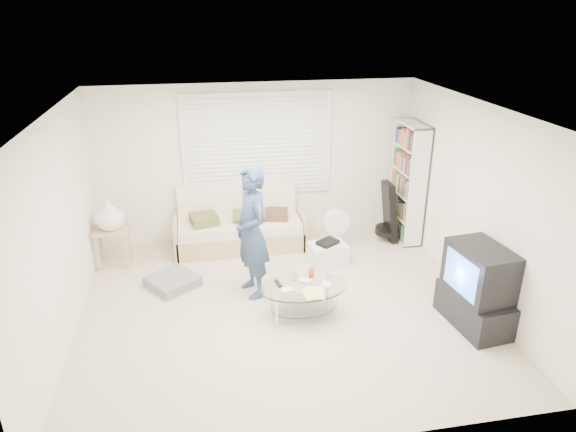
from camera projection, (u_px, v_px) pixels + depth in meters
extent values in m
plane|color=#BDAE93|center=(282.00, 307.00, 6.54)|extent=(5.00, 5.00, 0.00)
cube|color=silver|center=(257.00, 163.00, 8.10)|extent=(5.00, 0.02, 2.50)
cube|color=silver|center=(329.00, 326.00, 4.02)|extent=(5.00, 0.02, 2.50)
cube|color=silver|center=(58.00, 233.00, 5.65)|extent=(0.02, 4.50, 2.50)
cube|color=silver|center=(476.00, 203.00, 6.47)|extent=(0.02, 4.50, 2.50)
cube|color=white|center=(281.00, 111.00, 5.58)|extent=(5.00, 4.50, 0.02)
cube|color=white|center=(257.00, 145.00, 7.96)|extent=(2.32, 0.06, 1.62)
cube|color=black|center=(257.00, 145.00, 7.94)|extent=(2.20, 0.01, 1.50)
cube|color=silver|center=(258.00, 145.00, 7.92)|extent=(2.16, 0.04, 1.50)
cube|color=silver|center=(257.00, 145.00, 7.94)|extent=(2.32, 0.08, 1.62)
cube|color=tan|center=(240.00, 238.00, 8.08)|extent=(1.95, 0.78, 0.31)
cube|color=#EEE7C7|center=(240.00, 225.00, 7.98)|extent=(1.87, 0.72, 0.16)
cube|color=#EEE7C7|center=(237.00, 200.00, 8.16)|extent=(1.87, 0.22, 0.60)
cube|color=tan|center=(176.00, 236.00, 7.88)|extent=(0.06, 0.78, 0.55)
cube|color=tan|center=(301.00, 227.00, 8.20)|extent=(0.06, 0.78, 0.55)
cube|color=brown|center=(204.00, 220.00, 7.80)|extent=(0.46, 0.46, 0.14)
cylinder|color=brown|center=(249.00, 215.00, 7.87)|extent=(0.49, 0.21, 0.21)
cube|color=#4A3125|center=(277.00, 214.00, 8.02)|extent=(0.41, 0.41, 0.12)
cube|color=gray|center=(173.00, 281.00, 7.02)|extent=(0.82, 0.82, 0.13)
cube|color=tan|center=(111.00, 230.00, 7.38)|extent=(0.52, 0.41, 0.04)
cube|color=tan|center=(98.00, 253.00, 7.32)|extent=(0.04, 0.04, 0.56)
cube|color=tan|center=(128.00, 251.00, 7.39)|extent=(0.04, 0.04, 0.56)
cube|color=tan|center=(101.00, 244.00, 7.60)|extent=(0.04, 0.04, 0.56)
cube|color=tan|center=(130.00, 242.00, 7.67)|extent=(0.04, 0.04, 0.56)
imported|color=white|center=(109.00, 214.00, 7.29)|extent=(0.41, 0.41, 0.43)
cube|color=white|center=(408.00, 183.00, 8.12)|extent=(0.30, 0.80, 1.90)
cube|color=black|center=(390.00, 212.00, 8.17)|extent=(0.24, 0.35, 0.98)
cylinder|color=black|center=(386.00, 230.00, 8.29)|extent=(0.35, 0.36, 0.14)
cylinder|color=white|center=(335.00, 249.00, 8.05)|extent=(0.28, 0.28, 0.03)
cylinder|color=white|center=(336.00, 239.00, 7.98)|extent=(0.04, 0.04, 0.36)
cylinder|color=white|center=(336.00, 221.00, 7.86)|extent=(0.43, 0.21, 0.42)
cylinder|color=white|center=(336.00, 221.00, 7.86)|extent=(0.12, 0.08, 0.11)
cube|color=white|center=(327.00, 254.00, 7.57)|extent=(0.59, 0.45, 0.32)
cube|color=black|center=(328.00, 242.00, 7.50)|extent=(0.37, 0.34, 0.05)
cube|color=black|center=(474.00, 309.00, 6.13)|extent=(0.60, 0.99, 0.42)
cube|color=black|center=(480.00, 271.00, 5.93)|extent=(0.60, 0.83, 0.60)
cube|color=#529DFF|center=(461.00, 274.00, 5.87)|extent=(0.09, 0.60, 0.46)
ellipsoid|color=silver|center=(303.00, 287.00, 6.24)|extent=(1.09, 0.71, 0.02)
ellipsoid|color=silver|center=(303.00, 306.00, 6.34)|extent=(0.83, 0.54, 0.01)
cylinder|color=silver|center=(277.00, 315.00, 6.05)|extent=(0.03, 0.03, 0.37)
cylinder|color=silver|center=(337.00, 308.00, 6.19)|extent=(0.03, 0.03, 0.37)
cylinder|color=silver|center=(271.00, 296.00, 6.44)|extent=(0.03, 0.03, 0.37)
cylinder|color=silver|center=(328.00, 290.00, 6.58)|extent=(0.03, 0.03, 0.37)
cube|color=white|center=(287.00, 290.00, 6.12)|extent=(0.17, 0.14, 0.04)
cube|color=white|center=(306.00, 281.00, 6.32)|extent=(0.18, 0.16, 0.04)
cube|color=white|center=(326.00, 285.00, 6.23)|extent=(0.16, 0.18, 0.04)
cylinder|color=silver|center=(294.00, 276.00, 6.36)|extent=(0.06, 0.06, 0.11)
cylinder|color=#D54C29|center=(311.00, 273.00, 6.41)|extent=(0.06, 0.06, 0.12)
cube|color=black|center=(278.00, 283.00, 6.28)|extent=(0.08, 0.17, 0.02)
cube|color=white|center=(315.00, 293.00, 6.09)|extent=(0.27, 0.33, 0.01)
cube|color=#C8D15E|center=(311.00, 294.00, 6.06)|extent=(0.22, 0.28, 0.01)
imported|color=navy|center=(252.00, 232.00, 6.54)|extent=(0.59, 0.74, 1.77)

